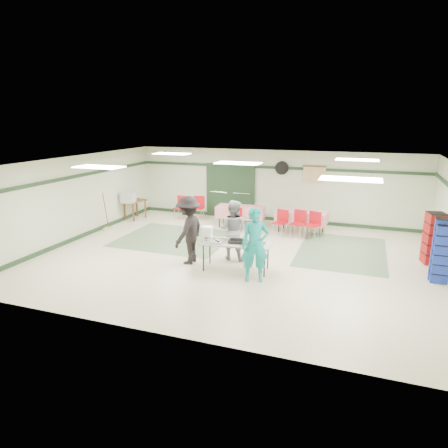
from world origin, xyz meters
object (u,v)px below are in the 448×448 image
(serving_table, at_px, (236,244))
(dining_table_a, at_px, (301,216))
(printer_table, at_px, (135,203))
(broom, at_px, (106,211))
(office_printer, at_px, (128,197))
(chair_b, at_px, (281,220))
(crate_stack_blue_a, at_px, (441,249))
(crate_stack_blue_b, at_px, (441,253))
(volunteer_dark, at_px, (189,230))
(chair_loose_b, at_px, (181,205))
(dining_table_b, at_px, (241,211))
(volunteer_grey, at_px, (233,230))
(chair_d, at_px, (237,217))
(volunteer_teal, at_px, (255,245))
(chair_a, at_px, (299,221))
(crate_stack_red, at_px, (433,238))
(chair_c, at_px, (314,222))
(chair_loose_a, at_px, (199,205))

(serving_table, xyz_separation_m, dining_table_a, (1.03, 4.14, -0.15))
(printer_table, bearing_deg, broom, -82.63)
(serving_table, bearing_deg, office_printer, 142.40)
(chair_b, relative_size, crate_stack_blue_a, 0.56)
(chair_b, distance_m, crate_stack_blue_b, 5.16)
(volunteer_dark, bearing_deg, broom, -111.28)
(printer_table, relative_size, office_printer, 1.87)
(chair_loose_b, bearing_deg, dining_table_b, -4.89)
(volunteer_grey, distance_m, chair_loose_b, 4.94)
(serving_table, relative_size, dining_table_b, 1.07)
(volunteer_grey, height_order, chair_loose_b, volunteer_grey)
(chair_d, height_order, chair_loose_b, chair_loose_b)
(volunteer_grey, xyz_separation_m, chair_b, (0.79, 2.78, -0.31))
(volunteer_teal, relative_size, chair_b, 2.11)
(volunteer_teal, distance_m, chair_a, 4.13)
(volunteer_dark, height_order, chair_b, volunteer_dark)
(serving_table, bearing_deg, chair_loose_b, 124.52)
(serving_table, bearing_deg, volunteer_teal, -43.88)
(volunteer_teal, distance_m, chair_b, 4.12)
(crate_stack_red, distance_m, printer_table, 10.42)
(crate_stack_blue_b, bearing_deg, serving_table, -169.17)
(crate_stack_blue_a, xyz_separation_m, crate_stack_red, (0.00, 1.18, -0.06))
(volunteer_teal, bearing_deg, crate_stack_red, 14.47)
(volunteer_teal, height_order, chair_b, volunteer_teal)
(crate_stack_red, height_order, crate_stack_blue_b, crate_stack_blue_b)
(crate_stack_blue_b, height_order, printer_table, crate_stack_blue_b)
(crate_stack_red, bearing_deg, volunteer_teal, -146.48)
(dining_table_a, bearing_deg, chair_loose_b, -177.44)
(chair_c, bearing_deg, crate_stack_blue_a, -19.10)
(chair_d, bearing_deg, office_printer, 168.91)
(volunteer_grey, relative_size, crate_stack_blue_a, 1.09)
(volunteer_dark, xyz_separation_m, chair_c, (2.91, 3.48, -0.38))
(chair_loose_b, relative_size, crate_stack_blue_b, 0.64)
(volunteer_teal, bearing_deg, chair_b, 73.79)
(chair_b, relative_size, chair_c, 0.98)
(chair_loose_a, distance_m, crate_stack_blue_b, 8.74)
(volunteer_dark, distance_m, broom, 4.59)
(volunteer_teal, distance_m, volunteer_dark, 2.12)
(crate_stack_blue_a, bearing_deg, dining_table_a, 141.66)
(serving_table, bearing_deg, volunteer_grey, 108.39)
(chair_loose_a, xyz_separation_m, broom, (-2.46, -2.53, 0.13))
(volunteer_teal, height_order, broom, volunteer_teal)
(chair_d, bearing_deg, volunteer_grey, -86.86)
(dining_table_b, height_order, chair_loose_a, chair_loose_a)
(serving_table, xyz_separation_m, chair_loose_b, (-3.68, 4.43, -0.15))
(crate_stack_red, bearing_deg, crate_stack_blue_b, -90.00)
(dining_table_a, relative_size, chair_loose_a, 1.93)
(dining_table_a, relative_size, chair_c, 2.00)
(volunteer_grey, bearing_deg, volunteer_teal, 131.05)
(chair_d, bearing_deg, chair_loose_b, 148.46)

